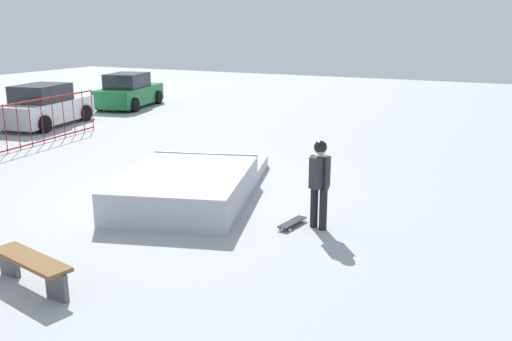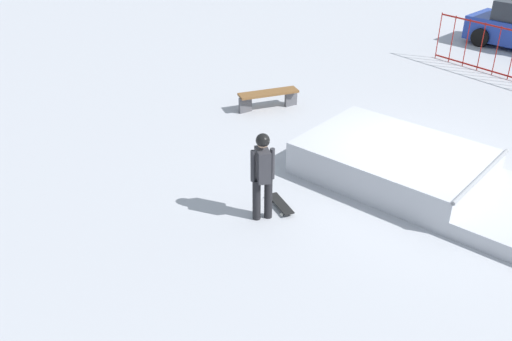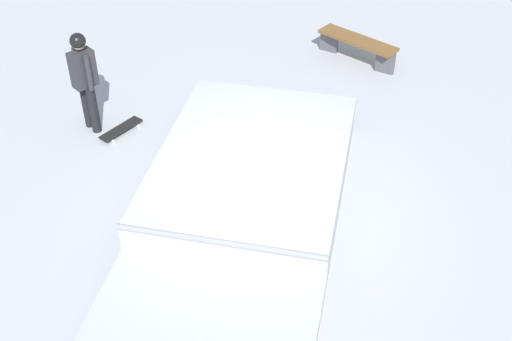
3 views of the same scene
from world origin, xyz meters
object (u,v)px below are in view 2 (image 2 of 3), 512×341
object	(u,v)px
skater	(263,170)
park_bench	(268,96)
skateboard	(281,204)
skate_ramp	(414,171)

from	to	relation	value
skater	park_bench	world-z (taller)	skater
skater	park_bench	size ratio (longest dim) A/B	1.05
skateboard	park_bench	bearing A→B (deg)	-21.74
skate_ramp	park_bench	distance (m)	4.89
skateboard	skate_ramp	bearing A→B (deg)	-95.72
skate_ramp	skater	size ratio (longest dim) A/B	3.43
skate_ramp	skateboard	xyz separation A→B (m)	(-0.73, -2.78, -0.24)
skate_ramp	park_bench	size ratio (longest dim) A/B	3.59
skater	skateboard	xyz separation A→B (m)	(-0.11, 0.49, -0.93)
skate_ramp	skater	world-z (taller)	skater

